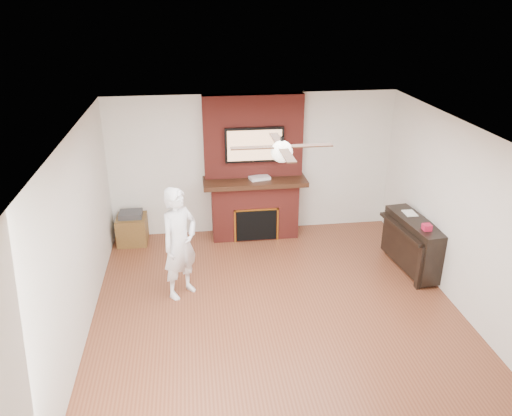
{
  "coord_description": "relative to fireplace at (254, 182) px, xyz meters",
  "views": [
    {
      "loc": [
        -1.05,
        -5.55,
        4.04
      ],
      "look_at": [
        -0.19,
        0.9,
        1.22
      ],
      "focal_mm": 35.0,
      "sensor_mm": 36.0,
      "label": 1
    }
  ],
  "objects": [
    {
      "name": "tv",
      "position": [
        0.0,
        -0.05,
        0.68
      ],
      "size": [
        1.0,
        0.08,
        0.6
      ],
      "color": "black",
      "rests_on": "fireplace"
    },
    {
      "name": "cable_box",
      "position": [
        0.08,
        -0.1,
        0.11
      ],
      "size": [
        0.38,
        0.28,
        0.05
      ],
      "primitive_type": "cube",
      "rotation": [
        0.0,
        0.0,
        0.25
      ],
      "color": "silver",
      "rests_on": "fireplace"
    },
    {
      "name": "piano",
      "position": [
        2.3,
        -1.57,
        -0.54
      ],
      "size": [
        0.61,
        1.32,
        0.93
      ],
      "rotation": [
        0.0,
        0.0,
        0.11
      ],
      "color": "black",
      "rests_on": "ground"
    },
    {
      "name": "candle_green",
      "position": [
        0.03,
        -0.18,
        -0.94
      ],
      "size": [
        0.06,
        0.06,
        0.1
      ],
      "primitive_type": "cylinder",
      "color": "#3E8A37",
      "rests_on": "ground"
    },
    {
      "name": "candle_orange",
      "position": [
        -0.15,
        -0.22,
        -0.94
      ],
      "size": [
        0.07,
        0.07,
        0.11
      ],
      "primitive_type": "cylinder",
      "color": "orange",
      "rests_on": "ground"
    },
    {
      "name": "candle_cream",
      "position": [
        0.1,
        -0.22,
        -0.94
      ],
      "size": [
        0.08,
        0.08,
        0.11
      ],
      "primitive_type": "cylinder",
      "color": "#F9E4C6",
      "rests_on": "ground"
    },
    {
      "name": "room_shell",
      "position": [
        0.0,
        -2.55,
        0.25
      ],
      "size": [
        5.36,
        5.86,
        2.86
      ],
      "color": "brown",
      "rests_on": "ground"
    },
    {
      "name": "person",
      "position": [
        -1.29,
        -1.82,
        -0.17
      ],
      "size": [
        0.71,
        0.7,
        1.64
      ],
      "primitive_type": "imported",
      "rotation": [
        0.0,
        0.0,
        0.75
      ],
      "color": "white",
      "rests_on": "ground"
    },
    {
      "name": "ceiling_fan",
      "position": [
        -0.0,
        -2.55,
        1.34
      ],
      "size": [
        1.21,
        1.21,
        0.31
      ],
      "color": "black",
      "rests_on": "room_shell"
    },
    {
      "name": "side_table",
      "position": [
        -2.15,
        -0.07,
        -0.73
      ],
      "size": [
        0.51,
        0.51,
        0.58
      ],
      "rotation": [
        0.0,
        0.0,
        -0.01
      ],
      "color": "#563A18",
      "rests_on": "ground"
    },
    {
      "name": "candle_blue",
      "position": [
        0.18,
        -0.24,
        -0.96
      ],
      "size": [
        0.06,
        0.06,
        0.08
      ],
      "primitive_type": "cylinder",
      "color": "#2C6486",
      "rests_on": "ground"
    },
    {
      "name": "fireplace",
      "position": [
        0.0,
        0.0,
        0.0
      ],
      "size": [
        1.78,
        0.64,
        2.5
      ],
      "color": "maroon",
      "rests_on": "ground"
    }
  ]
}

